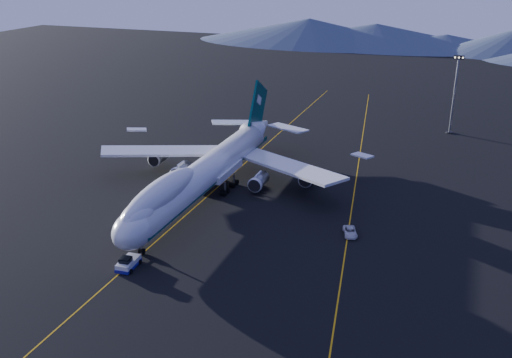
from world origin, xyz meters
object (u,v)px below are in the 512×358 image
(boeing_747, at_px, (205,172))
(floodlight_mast, at_px, (454,95))
(pushback_tug, at_px, (128,264))
(service_van, at_px, (350,232))

(boeing_747, height_order, floodlight_mast, floodlight_mast)
(boeing_747, relative_size, pushback_tug, 14.06)
(pushback_tug, relative_size, floodlight_mast, 0.23)
(service_van, xyz_separation_m, floodlight_mast, (14.07, 74.85, 10.74))
(service_van, bearing_deg, floodlight_mast, 60.28)
(floodlight_mast, bearing_deg, service_van, -100.64)
(boeing_747, bearing_deg, pushback_tug, -89.40)
(floodlight_mast, bearing_deg, pushback_tug, -115.05)
(pushback_tug, distance_m, floodlight_mast, 110.28)
(service_van, relative_size, floodlight_mast, 0.22)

